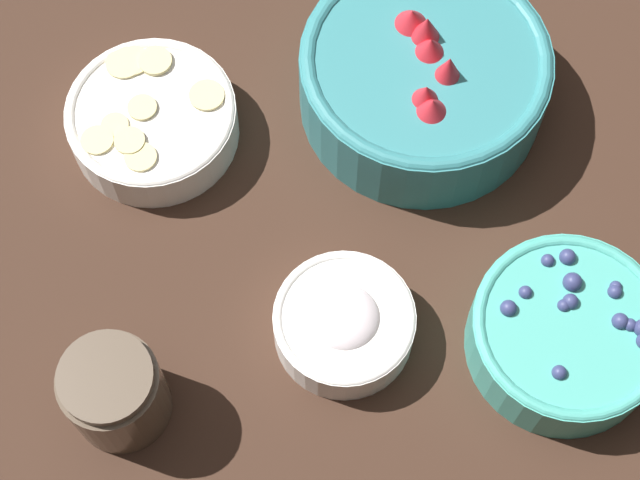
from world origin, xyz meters
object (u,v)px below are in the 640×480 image
bowl_blueberries (567,333)px  bowl_cream (342,324)px  bowl_strawberries (424,76)px  bowl_bananas (152,119)px  jar_chocolate (116,393)px

bowl_blueberries → bowl_cream: bowl_blueberries is taller
bowl_strawberries → bowl_bananas: size_ratio=1.47×
bowl_bananas → bowl_cream: size_ratio=1.30×
jar_chocolate → bowl_blueberries: bearing=-105.1°
bowl_strawberries → jar_chocolate: 0.39m
bowl_blueberries → jar_chocolate: bearing=74.9°
bowl_strawberries → bowl_cream: bearing=138.5°
bowl_strawberries → jar_chocolate: (-0.17, 0.35, -0.00)m
bowl_bananas → bowl_cream: 0.26m
bowl_bananas → jar_chocolate: bearing=154.4°
bowl_cream → jar_chocolate: jar_chocolate is taller
bowl_strawberries → jar_chocolate: bearing=115.5°
bowl_strawberries → bowl_blueberries: 0.26m
bowl_blueberries → bowl_bananas: size_ratio=1.04×
bowl_cream → jar_chocolate: (0.01, 0.19, 0.01)m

